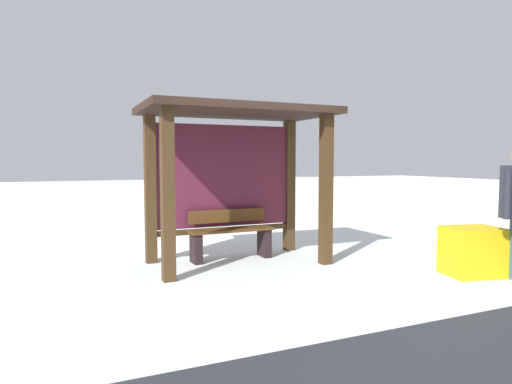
{
  "coord_description": "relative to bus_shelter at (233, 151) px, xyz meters",
  "views": [
    {
      "loc": [
        -2.45,
        -6.16,
        1.53
      ],
      "look_at": [
        0.01,
        -0.64,
        1.1
      ],
      "focal_mm": 31.63,
      "sensor_mm": 36.0,
      "label": 1
    }
  ],
  "objects": [
    {
      "name": "ground_plane",
      "position": [
        0.0,
        -0.18,
        -1.68
      ],
      "size": [
        60.0,
        60.0,
        0.0
      ],
      "primitive_type": "plane",
      "color": "white"
    },
    {
      "name": "grit_bin",
      "position": [
        2.6,
        -2.11,
        -1.36
      ],
      "size": [
        0.81,
        0.7,
        0.64
      ],
      "primitive_type": "cube",
      "rotation": [
        0.0,
        0.0,
        -0.23
      ],
      "color": "yellow",
      "rests_on": "ground"
    },
    {
      "name": "bus_shelter",
      "position": [
        0.0,
        0.0,
        0.0
      ],
      "size": [
        2.76,
        1.56,
        2.3
      ],
      "color": "#422D17",
      "rests_on": "ground"
    },
    {
      "name": "bench_left_inside",
      "position": [
        0.0,
        0.12,
        -1.31
      ],
      "size": [
        1.32,
        0.36,
        0.76
      ],
      "color": "#523416",
      "rests_on": "ground"
    }
  ]
}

